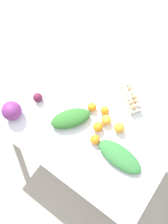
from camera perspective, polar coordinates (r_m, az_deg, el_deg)
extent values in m
plane|color=#B2A899|center=(2.45, 0.00, -6.24)|extent=(8.00, 8.00, 0.00)
cube|color=silver|center=(1.73, 0.00, -0.39)|extent=(1.48, 1.01, 0.03)
cylinder|color=tan|center=(2.44, -7.11, 13.59)|extent=(0.06, 0.06, 0.73)
cylinder|color=tan|center=(2.04, 9.08, -24.75)|extent=(0.06, 0.06, 0.73)
cylinder|color=tan|center=(2.26, -21.14, -2.82)|extent=(0.06, 0.06, 0.73)
sphere|color=#7A2D75|center=(1.73, -18.37, 0.30)|extent=(0.15, 0.15, 0.15)
cube|color=beige|center=(1.77, 11.89, 3.77)|extent=(0.27, 0.23, 0.06)
sphere|color=white|center=(1.72, 13.99, 1.77)|extent=(0.04, 0.04, 0.04)
sphere|color=tan|center=(1.73, 13.49, 2.87)|extent=(0.04, 0.04, 0.04)
sphere|color=tan|center=(1.74, 13.00, 3.96)|extent=(0.04, 0.04, 0.04)
sphere|color=white|center=(1.75, 12.52, 5.03)|extent=(0.04, 0.04, 0.04)
sphere|color=tan|center=(1.76, 12.04, 6.09)|extent=(0.04, 0.04, 0.04)
sphere|color=white|center=(1.77, 11.57, 7.14)|extent=(0.04, 0.04, 0.04)
sphere|color=tan|center=(1.70, 12.76, 1.36)|extent=(0.04, 0.04, 0.04)
sphere|color=tan|center=(1.71, 12.27, 2.47)|extent=(0.04, 0.04, 0.04)
sphere|color=white|center=(1.72, 11.78, 3.57)|extent=(0.04, 0.04, 0.04)
sphere|color=white|center=(1.74, 11.30, 4.65)|extent=(0.04, 0.04, 0.04)
sphere|color=white|center=(1.75, 10.83, 5.72)|extent=(0.04, 0.04, 0.04)
sphere|color=white|center=(1.76, 10.36, 6.78)|extent=(0.04, 0.04, 0.04)
ellipsoid|color=#2D6B28|center=(1.66, -3.49, -1.72)|extent=(0.31, 0.34, 0.09)
ellipsoid|color=#337538|center=(1.62, 9.30, -11.45)|extent=(0.36, 0.17, 0.06)
sphere|color=#5B1933|center=(1.76, -11.97, 3.70)|extent=(0.08, 0.08, 0.08)
sphere|color=orange|center=(1.62, 2.89, -7.23)|extent=(0.07, 0.07, 0.07)
sphere|color=orange|center=(1.65, 3.69, -3.92)|extent=(0.08, 0.08, 0.08)
sphere|color=orange|center=(1.70, 5.44, 0.40)|extent=(0.07, 0.07, 0.07)
sphere|color=orange|center=(1.66, 9.24, -4.13)|extent=(0.08, 0.08, 0.08)
sphere|color=#F9A833|center=(1.67, 5.83, -2.10)|extent=(0.08, 0.08, 0.08)
sphere|color=orange|center=(1.70, 2.09, 1.30)|extent=(0.07, 0.07, 0.07)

